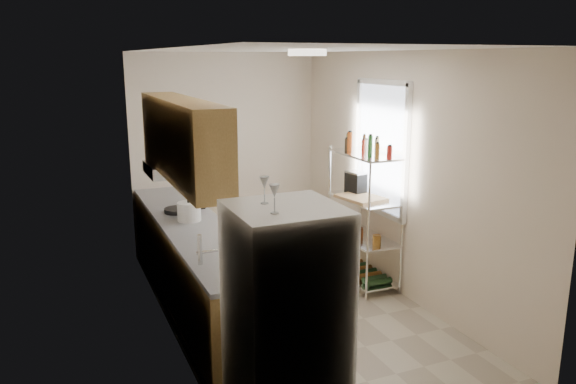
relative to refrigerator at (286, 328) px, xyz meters
name	(u,v)px	position (x,y,z in m)	size (l,w,h in m)	color
room	(293,186)	(0.87, 1.84, 0.48)	(2.52, 4.42, 2.62)	#B6AB93
counter_run	(194,266)	(-0.05, 2.28, -0.37)	(0.63, 3.51, 0.90)	#B18A4B
upper_cabinets	(182,139)	(-0.19, 1.94, 0.99)	(0.33, 2.20, 0.72)	#B18A4B
range_hood	(172,169)	(-0.13, 2.74, 0.57)	(0.50, 0.60, 0.12)	#B7BABC
window	(381,148)	(2.09, 2.19, 0.73)	(0.06, 1.00, 1.46)	white
bakers_rack	(365,189)	(1.87, 2.14, 0.29)	(0.45, 0.90, 1.73)	silver
ceiling_dome	(307,53)	(0.87, 1.54, 1.75)	(0.34, 0.34, 0.06)	white
refrigerator	(286,328)	(0.00, 0.00, 0.00)	(0.67, 0.67, 1.64)	white
wine_glass_a	(274,199)	(-0.12, -0.12, 0.91)	(0.06, 0.06, 0.17)	silver
wine_glass_b	(264,190)	(-0.09, 0.11, 0.91)	(0.06, 0.06, 0.17)	silver
rice_cooker	(189,212)	(-0.04, 2.41, 0.18)	(0.24, 0.24, 0.19)	silver
frying_pan_large	(177,210)	(-0.09, 2.78, 0.10)	(0.27, 0.27, 0.05)	black
frying_pan_small	(187,212)	(0.00, 2.68, 0.10)	(0.21, 0.21, 0.04)	black
cutting_board	(361,198)	(1.81, 2.11, 0.21)	(0.38, 0.49, 0.03)	tan
espresso_machine	(356,183)	(1.86, 2.33, 0.32)	(0.15, 0.23, 0.26)	black
storage_bag	(345,226)	(1.75, 2.37, -0.19)	(0.09, 0.13, 0.14)	maroon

